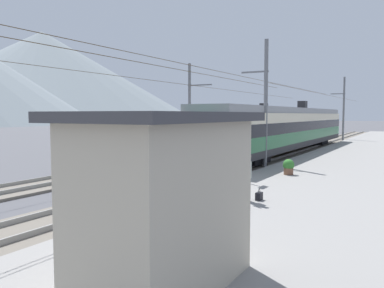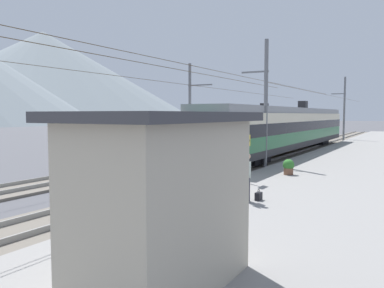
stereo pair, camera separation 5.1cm
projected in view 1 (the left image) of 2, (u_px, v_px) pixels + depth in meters
ground_plane at (214, 181)px, 19.55m from camera, size 400.00×400.00×0.00m
platform_slab at (316, 187)px, 17.08m from camera, size 120.00×7.67×0.30m
track_near at (202, 179)px, 19.91m from camera, size 120.00×3.00×0.28m
track_far at (116, 171)px, 22.71m from camera, size 120.00×3.00×0.28m
train_near_platform at (286, 128)px, 32.14m from camera, size 31.19×3.03×4.27m
train_far_track at (250, 125)px, 40.46m from camera, size 23.59×2.89×4.27m
catenary_mast_mid at (264, 102)px, 23.60m from camera, size 48.75×1.71×7.76m
catenary_mast_east at (343, 108)px, 47.68m from camera, size 48.75×1.71×7.83m
catenary_mast_far_side at (191, 106)px, 33.41m from camera, size 48.75×2.26×7.62m
platform_sign at (247, 148)px, 17.23m from camera, size 0.70×0.08×2.12m
passenger_walking at (248, 175)px, 13.57m from camera, size 0.53×0.22×1.69m
handbag_beside_passenger at (259, 196)px, 13.86m from camera, size 0.32×0.18×0.41m
handbag_near_sign at (243, 182)px, 16.80m from camera, size 0.32×0.18×0.39m
potted_plant_platform_edge at (289, 166)px, 19.72m from camera, size 0.57×0.57×0.79m
platform_shelter at (166, 200)px, 6.72m from camera, size 3.74×2.14×3.06m
mountain_right_ridge at (43, 76)px, 260.54m from camera, size 202.55×202.55×57.80m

